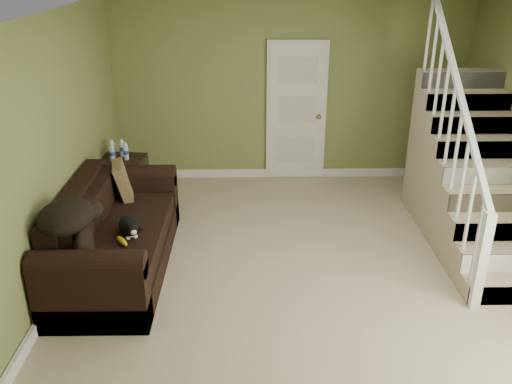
{
  "coord_description": "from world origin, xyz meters",
  "views": [
    {
      "loc": [
        -0.58,
        -4.89,
        3.08
      ],
      "look_at": [
        -0.51,
        0.45,
        0.74
      ],
      "focal_mm": 38.0,
      "sensor_mm": 36.0,
      "label": 1
    }
  ],
  "objects_px": {
    "side_table": "(123,182)",
    "banana": "(122,241)",
    "sofa": "(113,239)",
    "cat": "(128,227)"
  },
  "relations": [
    {
      "from": "cat",
      "to": "banana",
      "type": "height_order",
      "value": "cat"
    },
    {
      "from": "side_table",
      "to": "banana",
      "type": "xyz_separation_m",
      "value": [
        0.42,
        -1.95,
        0.18
      ]
    },
    {
      "from": "side_table",
      "to": "cat",
      "type": "distance_m",
      "value": 1.85
    },
    {
      "from": "side_table",
      "to": "banana",
      "type": "relative_size",
      "value": 4.12
    },
    {
      "from": "sofa",
      "to": "side_table",
      "type": "bearing_deg",
      "value": 98.03
    },
    {
      "from": "sofa",
      "to": "banana",
      "type": "relative_size",
      "value": 10.68
    },
    {
      "from": "sofa",
      "to": "banana",
      "type": "xyz_separation_m",
      "value": [
        0.19,
        -0.38,
        0.18
      ]
    },
    {
      "from": "sofa",
      "to": "cat",
      "type": "relative_size",
      "value": 4.65
    },
    {
      "from": "side_table",
      "to": "banana",
      "type": "distance_m",
      "value": 2.01
    },
    {
      "from": "side_table",
      "to": "banana",
      "type": "bearing_deg",
      "value": -77.99
    }
  ]
}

